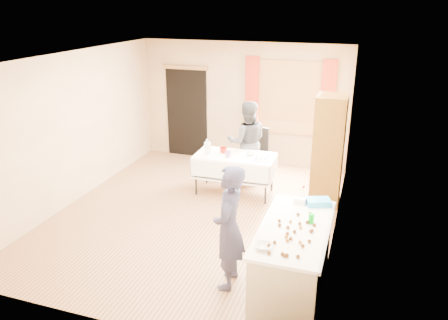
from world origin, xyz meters
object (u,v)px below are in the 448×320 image
(chair, at_px, (255,162))
(girl, at_px, (229,228))
(woman, at_px, (247,142))
(cabinet, at_px, (328,151))
(counter, at_px, (293,260))
(party_table, at_px, (234,170))

(chair, xyz_separation_m, girl, (0.61, -3.65, 0.50))
(chair, xyz_separation_m, woman, (-0.10, -0.32, 0.51))
(cabinet, height_order, counter, cabinet)
(counter, relative_size, party_table, 1.13)
(party_table, relative_size, chair, 1.49)
(chair, bearing_deg, party_table, -85.11)
(cabinet, distance_m, woman, 1.67)
(party_table, bearing_deg, chair, 79.64)
(party_table, xyz_separation_m, chair, (0.15, 0.96, -0.15))
(counter, relative_size, girl, 1.04)
(cabinet, bearing_deg, girl, -107.37)
(party_table, relative_size, woman, 0.92)
(cabinet, relative_size, party_table, 1.30)
(woman, bearing_deg, party_table, 64.65)
(party_table, relative_size, girl, 0.92)
(party_table, distance_m, girl, 2.81)
(woman, bearing_deg, counter, 93.99)
(girl, bearing_deg, chair, -175.62)
(girl, bearing_deg, party_table, -169.36)
(counter, bearing_deg, party_table, 120.57)
(party_table, bearing_deg, woman, 83.75)
(counter, relative_size, chair, 1.68)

